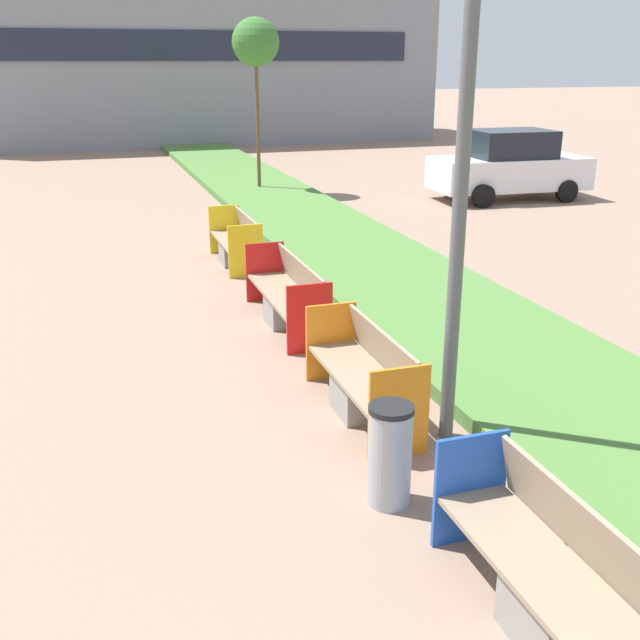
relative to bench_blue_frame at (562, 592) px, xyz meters
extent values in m
cube|color=#4C7A38|center=(2.26, 8.23, -0.29)|extent=(2.80, 120.00, 0.18)
cube|color=gray|center=(3.06, 33.48, 3.41)|extent=(21.07, 7.73, 7.58)
cube|color=#1E2333|center=(3.06, 29.56, 3.79)|extent=(17.70, 0.08, 1.20)
cube|color=gray|center=(-0.04, 0.00, -0.17)|extent=(0.52, 0.60, 0.42)
cube|color=gray|center=(-0.04, 0.00, 0.06)|extent=(0.58, 2.30, 0.05)
cube|color=gray|center=(0.23, 0.00, 0.32)|extent=(0.14, 2.21, 0.48)
cube|color=blue|center=(-0.04, 1.17, 0.09)|extent=(0.62, 0.04, 0.94)
cube|color=gray|center=(-0.04, 3.56, -0.17)|extent=(0.52, 0.60, 0.42)
cube|color=gray|center=(-0.04, 3.56, 0.06)|extent=(0.58, 1.98, 0.05)
cube|color=gray|center=(0.23, 3.56, 0.32)|extent=(0.14, 1.90, 0.48)
cube|color=orange|center=(-0.04, 2.55, 0.09)|extent=(0.62, 0.04, 0.94)
cube|color=orange|center=(-0.04, 4.57, 0.09)|extent=(0.62, 0.04, 0.94)
cube|color=gray|center=(-0.04, 6.63, -0.17)|extent=(0.52, 0.60, 0.42)
cube|color=gray|center=(-0.04, 6.63, 0.06)|extent=(0.58, 2.34, 0.05)
cube|color=gray|center=(0.23, 6.63, 0.32)|extent=(0.14, 2.25, 0.48)
cube|color=red|center=(-0.04, 5.43, 0.09)|extent=(0.62, 0.04, 0.94)
cube|color=red|center=(-0.04, 7.82, 0.09)|extent=(0.62, 0.04, 0.94)
cube|color=gray|center=(-0.04, 10.17, -0.17)|extent=(0.52, 0.60, 0.42)
cube|color=gray|center=(-0.04, 10.17, 0.06)|extent=(0.58, 1.86, 0.05)
cube|color=gray|center=(0.23, 10.17, 0.32)|extent=(0.14, 1.78, 0.48)
cube|color=yellow|center=(-0.04, 9.23, 0.09)|extent=(0.62, 0.04, 0.94)
cube|color=yellow|center=(-0.04, 11.12, 0.09)|extent=(0.62, 0.04, 0.94)
cylinder|color=#9EA0A5|center=(-0.43, 1.86, 0.06)|extent=(0.38, 0.38, 0.87)
cylinder|color=black|center=(-0.43, 1.86, 0.52)|extent=(0.39, 0.39, 0.05)
cylinder|color=#56595B|center=(0.61, 2.81, 3.11)|extent=(0.14, 0.14, 6.97)
cylinder|color=brown|center=(2.26, 17.77, 1.49)|extent=(0.10, 0.10, 3.73)
sphere|color=#38702D|center=(2.26, 17.77, 3.71)|extent=(1.29, 1.29, 1.29)
cube|color=silver|center=(8.50, 14.63, 0.34)|extent=(4.28, 1.97, 0.84)
cube|color=black|center=(8.50, 14.63, 1.12)|extent=(2.17, 1.65, 0.72)
cylinder|color=black|center=(9.76, 13.73, -0.08)|extent=(0.60, 0.20, 0.60)
cylinder|color=black|center=(9.76, 15.53, -0.08)|extent=(0.60, 0.20, 0.60)
cylinder|color=black|center=(7.24, 13.73, -0.08)|extent=(0.60, 0.20, 0.60)
cylinder|color=black|center=(7.24, 15.53, -0.08)|extent=(0.60, 0.20, 0.60)
camera|label=1|loc=(-2.74, -3.33, 3.29)|focal=42.00mm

